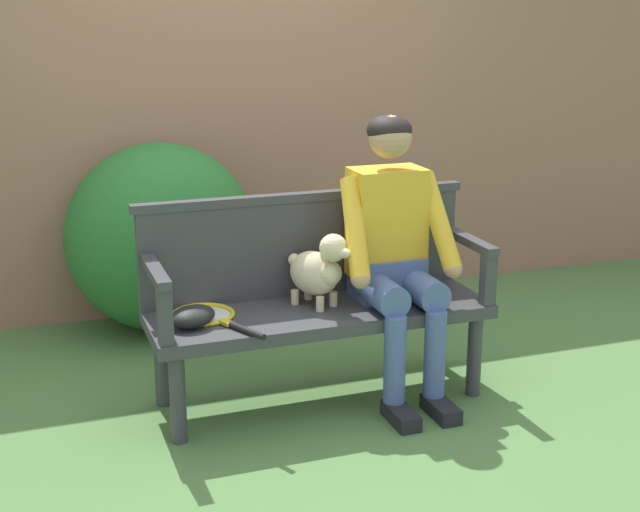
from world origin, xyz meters
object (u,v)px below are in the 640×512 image
object	(u,v)px
dog_on_bench	(319,269)
tennis_racket	(207,316)
garden_bench	(320,320)
person_seated	(393,246)
baseball_glove	(192,316)

from	to	relation	value
dog_on_bench	tennis_racket	bearing A→B (deg)	177.92
garden_bench	person_seated	bearing A→B (deg)	-2.37
garden_bench	person_seated	size ratio (longest dim) A/B	1.19
garden_bench	dog_on_bench	xyz separation A→B (m)	(0.00, 0.02, 0.24)
person_seated	tennis_racket	distance (m)	0.92
dog_on_bench	person_seated	bearing A→B (deg)	-5.99
tennis_racket	person_seated	bearing A→B (deg)	-3.66
baseball_glove	person_seated	bearing A→B (deg)	-29.86
tennis_racket	baseball_glove	distance (m)	0.12
person_seated	dog_on_bench	distance (m)	0.37
tennis_racket	baseball_glove	world-z (taller)	baseball_glove
garden_bench	tennis_racket	size ratio (longest dim) A/B	2.76
dog_on_bench	baseball_glove	size ratio (longest dim) A/B	1.64
person_seated	dog_on_bench	size ratio (longest dim) A/B	3.68
garden_bench	baseball_glove	xyz separation A→B (m)	(-0.60, -0.04, 0.11)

